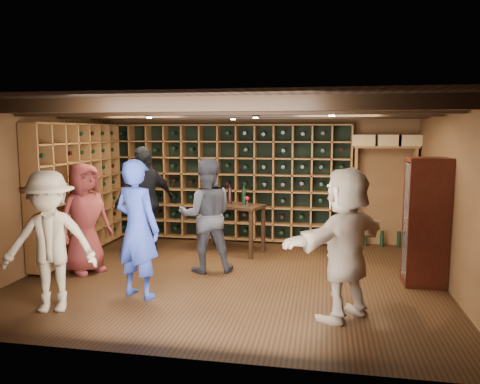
% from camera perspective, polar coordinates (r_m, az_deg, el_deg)
% --- Properties ---
extents(ground, '(6.00, 6.00, 0.00)m').
position_cam_1_polar(ground, '(6.98, -1.15, -10.38)').
color(ground, black).
rests_on(ground, ground).
extents(room_shell, '(6.00, 6.00, 6.00)m').
position_cam_1_polar(room_shell, '(6.70, -1.11, 9.87)').
color(room_shell, brown).
rests_on(room_shell, ground).
extents(wine_rack_back, '(4.65, 0.30, 2.20)m').
position_cam_1_polar(wine_rack_back, '(9.09, -1.48, 1.21)').
color(wine_rack_back, brown).
rests_on(wine_rack_back, ground).
extents(wine_rack_left, '(0.30, 2.65, 2.20)m').
position_cam_1_polar(wine_rack_left, '(8.49, -19.05, 0.36)').
color(wine_rack_left, brown).
rests_on(wine_rack_left, ground).
extents(crate_shelf, '(1.20, 0.32, 2.07)m').
position_cam_1_polar(crate_shelf, '(8.91, 17.33, 3.45)').
color(crate_shelf, brown).
rests_on(crate_shelf, ground).
extents(display_cabinet, '(0.55, 0.50, 1.75)m').
position_cam_1_polar(display_cabinet, '(6.97, 21.67, -3.67)').
color(display_cabinet, '#35100A').
rests_on(display_cabinet, ground).
extents(man_blue_shirt, '(0.75, 0.61, 1.79)m').
position_cam_1_polar(man_blue_shirt, '(6.14, -12.41, -4.41)').
color(man_blue_shirt, navy).
rests_on(man_blue_shirt, ground).
extents(man_grey_suit, '(0.99, 0.87, 1.73)m').
position_cam_1_polar(man_grey_suit, '(7.12, -4.13, -2.86)').
color(man_grey_suit, black).
rests_on(man_grey_suit, ground).
extents(guest_red_floral, '(0.86, 0.97, 1.67)m').
position_cam_1_polar(guest_red_floral, '(7.42, -18.39, -3.05)').
color(guest_red_floral, maroon).
rests_on(guest_red_floral, ground).
extents(guest_woman_black, '(1.05, 1.14, 1.88)m').
position_cam_1_polar(guest_woman_black, '(8.13, -11.46, -1.16)').
color(guest_woman_black, black).
rests_on(guest_woman_black, ground).
extents(guest_khaki, '(1.22, 0.90, 1.68)m').
position_cam_1_polar(guest_khaki, '(5.98, -22.21, -5.63)').
color(guest_khaki, gray).
rests_on(guest_khaki, ground).
extents(guest_beige, '(1.44, 1.56, 1.74)m').
position_cam_1_polar(guest_beige, '(5.45, 12.73, -6.16)').
color(guest_beige, tan).
rests_on(guest_beige, ground).
extents(tasting_table, '(1.26, 0.89, 1.14)m').
position_cam_1_polar(tasting_table, '(8.24, -1.16, -2.16)').
color(tasting_table, black).
rests_on(tasting_table, ground).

